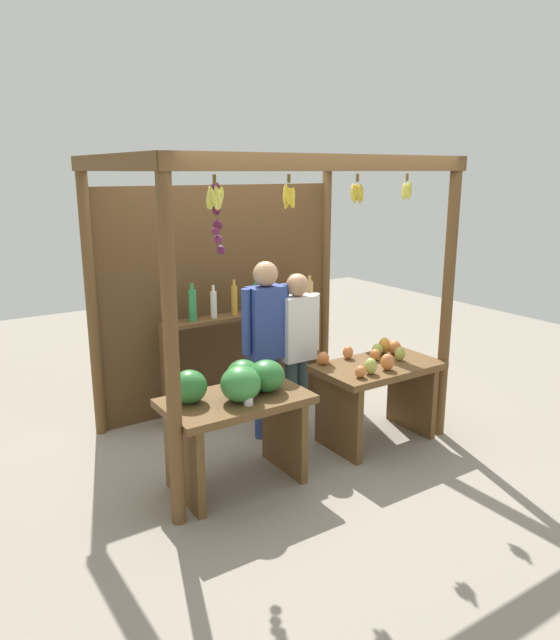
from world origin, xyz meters
TOP-DOWN VIEW (x-y plane):
  - ground_plane at (0.00, 0.00)m, footprint 12.00×12.00m
  - market_stall at (-0.00, 0.39)m, footprint 2.74×1.86m
  - fruit_counter_left at (-0.71, -0.65)m, footprint 1.10×0.66m
  - fruit_counter_right at (0.72, -0.65)m, footprint 1.10×0.65m
  - bottle_shelf_unit at (0.14, 0.66)m, footprint 1.75×0.22m
  - vendor_man at (-0.06, -0.04)m, footprint 0.48×0.22m
  - vendor_woman at (0.24, -0.09)m, footprint 0.48×0.20m

SIDE VIEW (x-z plane):
  - ground_plane at x=0.00m, z-range 0.00..0.00m
  - fruit_counter_right at x=0.72m, z-range 0.11..0.98m
  - fruit_counter_left at x=-0.71m, z-range 0.17..1.16m
  - bottle_shelf_unit at x=0.14m, z-range 0.13..1.49m
  - vendor_woman at x=0.24m, z-range 0.14..1.63m
  - vendor_man at x=-0.06m, z-range 0.16..1.78m
  - market_stall at x=0.00m, z-range 0.20..2.69m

